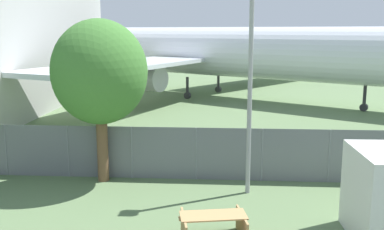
{
  "coord_description": "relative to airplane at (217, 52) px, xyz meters",
  "views": [
    {
      "loc": [
        0.99,
        -6.36,
        5.79
      ],
      "look_at": [
        -0.36,
        13.49,
        2.0
      ],
      "focal_mm": 42.0,
      "sensor_mm": 36.0,
      "label": 1
    }
  ],
  "objects": [
    {
      "name": "perimeter_fence",
      "position": [
        -0.5,
        -22.23,
        -2.84
      ],
      "size": [
        56.07,
        0.07,
        2.08
      ],
      "color": "slate",
      "rests_on": "ground"
    },
    {
      "name": "airplane",
      "position": [
        0.0,
        0.0,
        0.0
      ],
      "size": [
        41.67,
        34.54,
        12.23
      ],
      "rotation": [
        0.0,
        0.0,
        -0.54
      ],
      "color": "silver",
      "rests_on": "ground"
    },
    {
      "name": "picnic_bench_open_grass",
      "position": [
        0.29,
        -27.4,
        -3.4
      ],
      "size": [
        2.05,
        1.7,
        0.76
      ],
      "rotation": [
        0.0,
        0.0,
        0.18
      ],
      "color": "tan",
      "rests_on": "ground"
    },
    {
      "name": "tree_near_hangar",
      "position": [
        -4.09,
        -22.61,
        0.33
      ],
      "size": [
        3.59,
        3.59,
        6.21
      ],
      "color": "brown",
      "rests_on": "ground"
    },
    {
      "name": "light_mast",
      "position": [
        1.45,
        -23.56,
        0.85
      ],
      "size": [
        0.44,
        0.44,
        7.73
      ],
      "color": "#99999E",
      "rests_on": "ground"
    }
  ]
}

